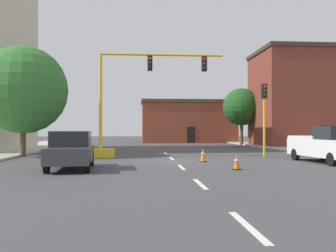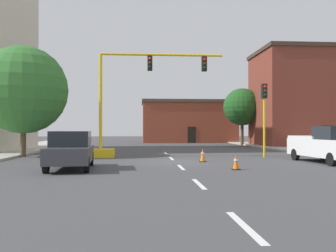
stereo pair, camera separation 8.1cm
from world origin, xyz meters
name	(u,v)px [view 1 (the left image)]	position (x,y,z in m)	size (l,w,h in m)	color
ground_plane	(175,162)	(0.00, 0.00, 0.00)	(160.00, 160.00, 0.00)	#424244
sidewalk_right	(326,151)	(12.87, 8.00, 0.07)	(6.00, 56.00, 0.14)	#B2ADA3
lane_stripe_seg_0	(248,226)	(0.00, -14.00, 0.00)	(0.16, 2.40, 0.01)	silver
lane_stripe_seg_1	(200,184)	(0.00, -8.50, 0.00)	(0.16, 2.40, 0.01)	silver
lane_stripe_seg_2	(182,167)	(0.00, -3.00, 0.00)	(0.16, 2.40, 0.01)	silver
lane_stripe_seg_3	(172,158)	(0.00, 2.50, 0.00)	(0.16, 2.40, 0.01)	silver
lane_stripe_seg_4	(165,153)	(0.00, 8.00, 0.00)	(0.16, 2.40, 0.01)	silver
building_brick_center	(188,121)	(4.95, 32.63, 2.97)	(13.30, 7.40, 5.91)	brown
building_row_right	(308,98)	(16.29, 18.72, 5.21)	(11.21, 8.42, 10.39)	brown
traffic_signal_gantry	(118,123)	(-3.39, 3.80, 2.24)	(8.93, 1.20, 6.83)	yellow
traffic_light_pole_right	(264,103)	(6.13, 3.06, 3.53)	(0.32, 0.47, 4.80)	yellow
tree_left_near	(23,90)	(-9.68, 4.61, 4.44)	(5.81, 5.81, 7.36)	brown
tree_right_far	(242,107)	(9.79, 21.70, 4.41)	(4.30, 4.30, 6.57)	brown
pickup_truck_white	(328,145)	(8.25, -1.15, 0.97)	(2.43, 5.54, 1.99)	white
sedan_dark_gray_near_left	(71,150)	(-5.13, -3.42, 0.89)	(2.16, 4.62, 1.74)	#3D3D42
traffic_cone_roadside_a	(236,162)	(2.35, -4.25, 0.34)	(0.36, 0.36, 0.69)	black
traffic_cone_roadside_b	(203,155)	(1.55, -0.02, 0.37)	(0.36, 0.36, 0.76)	black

